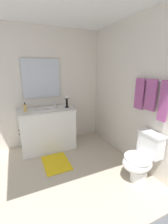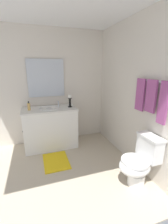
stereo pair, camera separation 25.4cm
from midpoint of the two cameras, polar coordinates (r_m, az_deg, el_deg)
The scene contains 14 objects.
floor at distance 2.70m, azimuth -13.15°, elevation -21.98°, with size 2.45×2.78×0.02m, color beige.
wall_back at distance 2.76m, azimuth 14.68°, elevation 6.98°, with size 2.45×0.04×2.45m, color silver.
wall_left at distance 3.38m, azimuth -18.83°, elevation 8.25°, with size 0.04×2.78×2.45m, color silver.
vanity_cabinet at distance 3.27m, azimuth -15.80°, elevation -6.24°, with size 0.58×1.10×0.85m.
sink_basin at distance 3.15m, azimuth -16.32°, elevation 0.29°, with size 0.40×0.40×0.24m.
mirror at distance 3.32m, azimuth -17.96°, elevation 11.96°, with size 0.02×0.76×0.78m, color silver.
candle_holder_tall at distance 3.18m, azimuth -8.81°, elevation 4.08°, with size 0.09×0.09×0.26m.
soap_bottle at distance 3.09m, azimuth -23.60°, elevation 1.41°, with size 0.06×0.06×0.18m.
toilet at distance 2.42m, azimuth 17.88°, elevation -16.56°, with size 0.39×0.54×0.75m.
towel_bar at distance 2.32m, azimuth 21.98°, elevation 10.97°, with size 0.02×0.02×0.66m, color silver.
towel_near_vanity at distance 2.49m, azimuth 17.50°, elevation 6.55°, with size 0.17×0.03×0.48m, color #A54C8C.
towel_center at distance 2.33m, azimuth 21.15°, elevation 5.98°, with size 0.18×0.03×0.45m, color #A54C8C.
towel_near_corner at distance 2.19m, azimuth 25.10°, elevation 3.63°, with size 0.13×0.03×0.55m, color #A54C8C.
bath_mat at distance 2.92m, azimuth -13.05°, elevation -18.29°, with size 0.60×0.44×0.02m, color yellow.
Camera 1 is at (2.07, -0.46, 1.64)m, focal length 24.19 mm.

